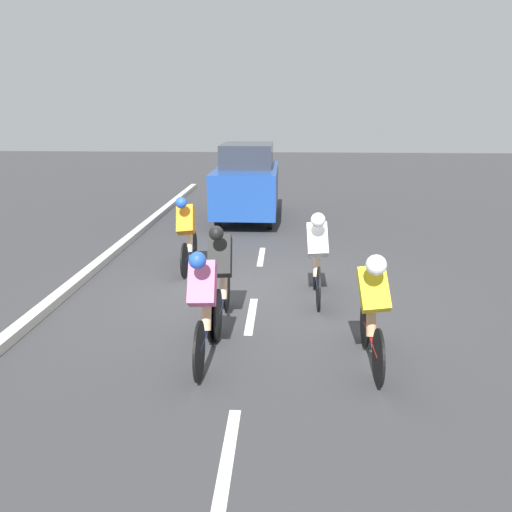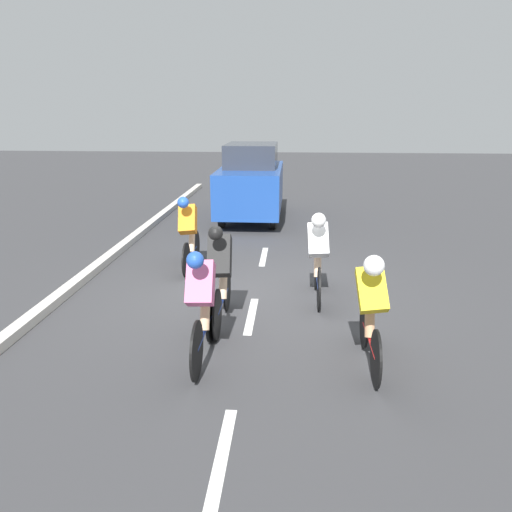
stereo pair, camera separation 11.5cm
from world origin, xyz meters
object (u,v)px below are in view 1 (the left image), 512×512
(cyclist_orange, at_px, (187,232))
(cyclist_white, at_px, (317,253))
(support_car, at_px, (247,182))
(cyclist_yellow, at_px, (373,306))
(cyclist_black, at_px, (221,274))
(cyclist_pink, at_px, (204,304))

(cyclist_orange, distance_m, cyclist_white, 2.78)
(cyclist_orange, xyz_separation_m, cyclist_white, (-2.40, 1.42, 0.01))
(support_car, bearing_deg, cyclist_yellow, 104.01)
(cyclist_black, bearing_deg, cyclist_pink, 86.12)
(cyclist_black, height_order, cyclist_pink, cyclist_black)
(cyclist_yellow, relative_size, support_car, 0.43)
(cyclist_orange, relative_size, cyclist_yellow, 0.99)
(cyclist_white, bearing_deg, cyclist_yellow, 103.24)
(cyclist_white, bearing_deg, cyclist_pink, 55.74)
(cyclist_orange, distance_m, cyclist_yellow, 4.66)
(cyclist_black, distance_m, cyclist_yellow, 2.24)
(cyclist_yellow, xyz_separation_m, support_car, (2.12, -8.52, 0.27))
(cyclist_black, relative_size, cyclist_white, 1.04)
(cyclist_orange, bearing_deg, cyclist_black, 111.14)
(cyclist_yellow, distance_m, cyclist_pink, 2.02)
(cyclist_orange, distance_m, cyclist_pink, 3.72)
(cyclist_pink, bearing_deg, cyclist_yellow, 179.27)
(cyclist_black, relative_size, cyclist_orange, 1.07)
(cyclist_pink, bearing_deg, cyclist_black, -93.88)
(cyclist_pink, relative_size, cyclist_white, 1.03)
(cyclist_black, xyz_separation_m, cyclist_yellow, (-1.94, 1.11, 0.01))
(cyclist_yellow, bearing_deg, cyclist_white, -76.76)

